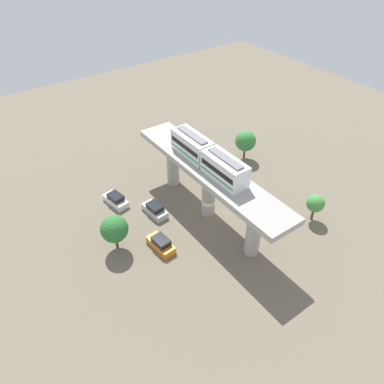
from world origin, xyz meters
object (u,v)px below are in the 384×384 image
at_px(tree_near_viaduct, 315,203).
at_px(train, 208,156).
at_px(parked_car_white, 116,200).
at_px(tree_far_corner, 246,141).
at_px(parked_car_orange, 161,244).
at_px(tree_mid_lot, 114,229).
at_px(parked_car_silver, 155,210).

bearing_deg(tree_near_viaduct, train, -41.44).
bearing_deg(parked_car_white, tree_far_corner, 165.93).
height_order(parked_car_white, tree_far_corner, tree_far_corner).
relative_size(parked_car_orange, tree_mid_lot, 0.84).
distance_m(parked_car_orange, tree_near_viaduct, 21.91).
distance_m(parked_car_orange, parked_car_white, 11.53).
bearing_deg(tree_near_viaduct, parked_car_orange, -20.70).
xyz_separation_m(parked_car_orange, tree_mid_lot, (4.61, -3.35, 2.64)).
xyz_separation_m(parked_car_white, tree_near_viaduct, (-21.15, 19.22, 2.13)).
bearing_deg(parked_car_white, parked_car_orange, 83.97).
bearing_deg(tree_far_corner, train, 27.89).
xyz_separation_m(train, parked_car_orange, (9.09, 2.28, -8.82)).
xyz_separation_m(train, parked_car_white, (9.84, -9.23, -8.82)).
xyz_separation_m(tree_near_viaduct, tree_mid_lot, (25.01, -11.06, 0.51)).
relative_size(parked_car_silver, parked_car_white, 0.98).
height_order(train, parked_car_white, train).
relative_size(parked_car_white, tree_far_corner, 0.85).
distance_m(parked_car_orange, tree_mid_lot, 6.29).
bearing_deg(tree_mid_lot, parked_car_orange, 143.97).
xyz_separation_m(parked_car_silver, tree_mid_lot, (7.43, 2.86, 2.64)).
bearing_deg(parked_car_white, tree_near_viaduct, 127.96).
relative_size(parked_car_silver, tree_near_viaduct, 1.04).
bearing_deg(parked_car_silver, tree_near_viaduct, 136.44).
height_order(parked_car_silver, parked_car_white, same).
distance_m(parked_car_silver, parked_car_white, 6.39).
relative_size(tree_near_viaduct, tree_far_corner, 0.79).
bearing_deg(tree_near_viaduct, parked_car_white, -42.26).
relative_size(parked_car_orange, tree_far_corner, 0.83).
bearing_deg(tree_mid_lot, tree_far_corner, -167.09).
bearing_deg(parked_car_silver, parked_car_orange, 60.44).
relative_size(train, tree_mid_lot, 2.62).
height_order(tree_mid_lot, tree_far_corner, tree_far_corner).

